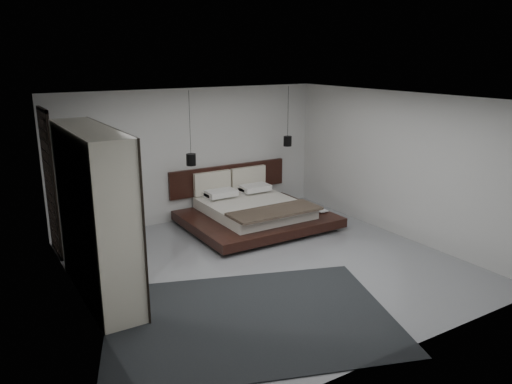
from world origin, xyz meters
TOP-DOWN VIEW (x-y plane):
  - floor at (0.00, 0.00)m, footprint 6.00×6.00m
  - ceiling at (0.00, 0.00)m, footprint 6.00×6.00m
  - wall_back at (0.00, 3.00)m, footprint 6.00×0.00m
  - wall_front at (0.00, -3.00)m, footprint 6.00×0.00m
  - wall_left at (-3.00, 0.00)m, footprint 0.00×6.00m
  - wall_right at (3.00, 0.00)m, footprint 0.00×6.00m
  - lattice_screen at (-2.95, 2.45)m, footprint 0.05×0.90m
  - bed at (0.86, 1.90)m, footprint 2.85×2.42m
  - book_lower at (2.03, 1.24)m, footprint 0.19×0.26m
  - book_upper at (2.01, 1.21)m, footprint 0.22×0.29m
  - pendant_left at (-0.31, 2.36)m, footprint 0.19×0.19m
  - pendant_right at (2.03, 2.36)m, footprint 0.18×0.18m
  - wardrobe at (-2.70, 0.44)m, footprint 0.60×2.54m
  - rug at (-1.20, -1.41)m, footprint 4.50×3.83m

SIDE VIEW (x-z plane):
  - floor at x=0.00m, z-range 0.00..0.00m
  - rug at x=-1.20m, z-range 0.00..0.02m
  - book_lower at x=2.03m, z-range 0.26..0.29m
  - bed at x=0.86m, z-range -0.25..0.84m
  - book_upper at x=2.01m, z-range 0.29..0.31m
  - wardrobe at x=-2.70m, z-range 0.00..2.49m
  - lattice_screen at x=-2.95m, z-range 0.00..2.60m
  - wall_back at x=0.00m, z-range -1.60..4.40m
  - wall_front at x=0.00m, z-range -1.60..4.40m
  - wall_left at x=-3.00m, z-range -1.60..4.40m
  - wall_right at x=3.00m, z-range -1.60..4.40m
  - pendant_left at x=-0.31m, z-range 0.71..2.18m
  - pendant_right at x=2.03m, z-range 0.96..2.26m
  - ceiling at x=0.00m, z-range 2.80..2.80m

